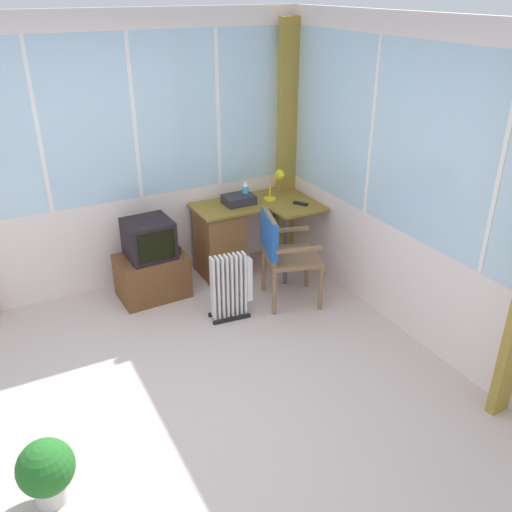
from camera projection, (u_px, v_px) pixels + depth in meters
name	position (u px, v px, depth m)	size (l,w,h in m)	color
ground	(179.00, 409.00, 3.98)	(5.17, 4.96, 0.06)	beige
north_window_panel	(92.00, 162.00, 4.99)	(4.17, 0.07, 2.56)	silver
east_window_panel	(425.00, 192.00, 4.28)	(0.07, 3.96, 2.56)	silver
curtain_corner	(287.00, 144.00, 5.73)	(0.22, 0.07, 2.46)	olive
desk	(224.00, 238.00, 5.61)	(1.20, 0.79, 0.74)	olive
desk_lamp	(279.00, 181.00, 5.54)	(0.22, 0.19, 0.33)	yellow
tv_remote	(301.00, 204.00, 5.51)	(0.04, 0.15, 0.02)	black
spray_bottle	(245.00, 191.00, 5.56)	(0.06, 0.06, 0.22)	#43AFE1
paper_tray	(239.00, 199.00, 5.52)	(0.30, 0.23, 0.09)	#2C2A31
wooden_armchair	(280.00, 247.00, 5.02)	(0.60, 0.59, 0.90)	olive
tv_on_stand	(151.00, 263.00, 5.22)	(0.66, 0.46, 0.79)	brown
space_heater	(232.00, 286.00, 4.90)	(0.40, 0.21, 0.63)	silver
potted_plant	(46.00, 470.00, 3.14)	(0.33, 0.33, 0.43)	beige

